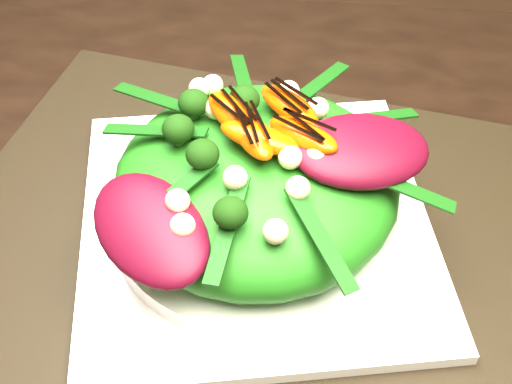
# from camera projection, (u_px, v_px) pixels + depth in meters

# --- Properties ---
(dining_table) EXTENTS (1.60, 0.90, 0.75)m
(dining_table) POSITION_uv_depth(u_px,v_px,m) (476.00, 377.00, 0.48)
(dining_table) COLOR black
(dining_table) RESTS_ON floor
(placemat) EXTENTS (0.54, 0.45, 0.00)m
(placemat) POSITION_uv_depth(u_px,v_px,m) (256.00, 230.00, 0.54)
(placemat) COLOR black
(placemat) RESTS_ON dining_table
(plate_base) EXTENTS (0.32, 0.32, 0.01)m
(plate_base) POSITION_uv_depth(u_px,v_px,m) (256.00, 224.00, 0.54)
(plate_base) COLOR white
(plate_base) RESTS_ON placemat
(salad_bowl) EXTENTS (0.29, 0.29, 0.02)m
(salad_bowl) POSITION_uv_depth(u_px,v_px,m) (256.00, 213.00, 0.53)
(salad_bowl) COLOR white
(salad_bowl) RESTS_ON plate_base
(lettuce_mound) EXTENTS (0.21, 0.21, 0.08)m
(lettuce_mound) POSITION_uv_depth(u_px,v_px,m) (256.00, 182.00, 0.50)
(lettuce_mound) COLOR #257415
(lettuce_mound) RESTS_ON salad_bowl
(radicchio_leaf) EXTENTS (0.12, 0.09, 0.02)m
(radicchio_leaf) POSITION_uv_depth(u_px,v_px,m) (362.00, 151.00, 0.47)
(radicchio_leaf) COLOR #450715
(radicchio_leaf) RESTS_ON lettuce_mound
(orange_segment) EXTENTS (0.06, 0.03, 0.02)m
(orange_segment) POSITION_uv_depth(u_px,v_px,m) (244.00, 120.00, 0.48)
(orange_segment) COLOR #F84304
(orange_segment) RESTS_ON lettuce_mound
(broccoli_floret) EXTENTS (0.04, 0.04, 0.03)m
(broccoli_floret) POSITION_uv_depth(u_px,v_px,m) (191.00, 94.00, 0.50)
(broccoli_floret) COLOR black
(broccoli_floret) RESTS_ON lettuce_mound
(macadamia_nut) EXTENTS (0.02, 0.02, 0.02)m
(macadamia_nut) POSITION_uv_depth(u_px,v_px,m) (307.00, 204.00, 0.44)
(macadamia_nut) COLOR beige
(macadamia_nut) RESTS_ON lettuce_mound
(balsamic_drizzle) EXTENTS (0.04, 0.01, 0.00)m
(balsamic_drizzle) POSITION_uv_depth(u_px,v_px,m) (244.00, 111.00, 0.48)
(balsamic_drizzle) COLOR black
(balsamic_drizzle) RESTS_ON orange_segment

